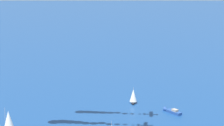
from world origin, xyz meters
TOP-DOWN VIEW (x-y plane):
  - motorboat_near_centre at (-37.35, -14.13)m, footprint 4.86×10.20m
  - sailboat_far_port at (38.62, -15.46)m, footprint 10.47×6.07m
  - sailboat_inshore at (-27.29, -34.17)m, footprint 5.13×6.54m

SIDE VIEW (x-z plane):
  - motorboat_near_centre at x=-37.35m, z-range -0.66..2.21m
  - sailboat_inshore at x=-27.29m, z-range -0.37..8.07m
  - sailboat_far_port at x=38.62m, z-range -0.58..12.68m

